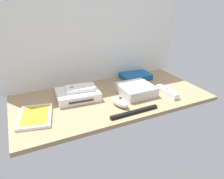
{
  "coord_description": "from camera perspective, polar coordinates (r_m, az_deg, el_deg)",
  "views": [
    {
      "loc": [
        -42.33,
        -88.87,
        49.56
      ],
      "look_at": [
        0.0,
        0.0,
        4.0
      ],
      "focal_mm": 33.65,
      "sensor_mm": 36.0,
      "label": 1
    }
  ],
  "objects": [
    {
      "name": "ground_plane",
      "position": [
        1.11,
        0.0,
        -2.35
      ],
      "size": [
        100.0,
        48.0,
        2.0
      ],
      "primitive_type": "cube",
      "color": "#9E7F5B",
      "rests_on": "ground"
    },
    {
      "name": "back_wall",
      "position": [
        1.22,
        -5.17,
        16.49
      ],
      "size": [
        110.0,
        1.2,
        64.0
      ],
      "primitive_type": "cube",
      "color": "white",
      "rests_on": "ground"
    },
    {
      "name": "game_console",
      "position": [
        1.09,
        -9.29,
        -1.34
      ],
      "size": [
        22.26,
        17.82,
        4.4
      ],
      "rotation": [
        0.0,
        0.0,
        -0.08
      ],
      "color": "white",
      "rests_on": "ground_plane"
    },
    {
      "name": "mini_computer",
      "position": [
        1.12,
        6.6,
        -0.04
      ],
      "size": [
        17.12,
        17.12,
        5.3
      ],
      "rotation": [
        0.0,
        0.0,
        0.01
      ],
      "color": "silver",
      "rests_on": "ground_plane"
    },
    {
      "name": "game_case",
      "position": [
        0.98,
        -20.12,
        -6.84
      ],
      "size": [
        17.53,
        21.57,
        1.56
      ],
      "rotation": [
        0.0,
        0.0,
        -0.23
      ],
      "color": "white",
      "rests_on": "ground_plane"
    },
    {
      "name": "network_router",
      "position": [
        1.33,
        6.43,
        3.58
      ],
      "size": [
        18.7,
        13.18,
        3.4
      ],
      "rotation": [
        0.0,
        0.0,
        -0.06
      ],
      "color": "#145193",
      "rests_on": "ground_plane"
    },
    {
      "name": "remote_wand",
      "position": [
        1.15,
        14.71,
        -0.64
      ],
      "size": [
        4.26,
        14.95,
        3.4
      ],
      "rotation": [
        0.0,
        0.0,
        0.04
      ],
      "color": "white",
      "rests_on": "ground_plane"
    },
    {
      "name": "remote_nunchuk",
      "position": [
        1.0,
        2.23,
        -3.53
      ],
      "size": [
        7.06,
        10.84,
        5.1
      ],
      "rotation": [
        0.0,
        0.0,
        0.29
      ],
      "color": "white",
      "rests_on": "ground_plane"
    },
    {
      "name": "remote_classic_pad",
      "position": [
        1.08,
        -8.73,
        0.35
      ],
      "size": [
        15.28,
        9.72,
        2.4
      ],
      "rotation": [
        0.0,
        0.0,
        -0.12
      ],
      "color": "white",
      "rests_on": "game_console"
    },
    {
      "name": "sensor_bar",
      "position": [
        0.95,
        6.13,
        -6.11
      ],
      "size": [
        24.02,
        2.12,
        1.4
      ],
      "primitive_type": "cube",
      "rotation": [
        0.0,
        0.0,
        0.01
      ],
      "color": "black",
      "rests_on": "ground_plane"
    }
  ]
}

